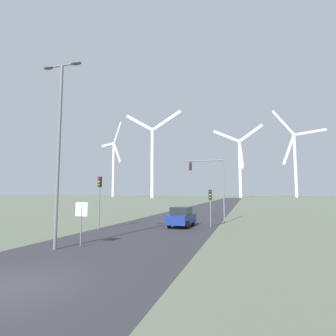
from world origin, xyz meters
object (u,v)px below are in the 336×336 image
object	(u,v)px
stop_sign_near	(81,216)
wind_turbine_far_left	(114,164)
wind_turbine_center	(240,162)
traffic_light_mast_overhead	(211,177)
car_approaching	(182,217)
traffic_light_post_near_left	(100,191)
wind_turbine_right	(295,157)
wind_turbine_left	(152,155)
traffic_light_post_near_right	(210,200)
streetlamp	(59,132)

from	to	relation	value
stop_sign_near	wind_turbine_far_left	bearing A→B (deg)	117.84
stop_sign_near	wind_turbine_center	size ratio (longest dim) A/B	0.05
traffic_light_mast_overhead	car_approaching	distance (m)	6.43
traffic_light_post_near_left	stop_sign_near	bearing A→B (deg)	-66.65
wind_turbine_right	traffic_light_mast_overhead	bearing A→B (deg)	-102.13
traffic_light_mast_overhead	wind_turbine_center	xyz separation A→B (m)	(0.24, 160.01, 20.04)
car_approaching	traffic_light_mast_overhead	bearing A→B (deg)	65.14
wind_turbine_left	wind_turbine_right	xyz separation A→B (m)	(93.57, 53.61, 1.59)
stop_sign_near	traffic_light_mast_overhead	distance (m)	16.34
traffic_light_post_near_right	wind_turbine_left	distance (m)	147.50
wind_turbine_far_left	wind_turbine_left	world-z (taller)	wind_turbine_far_left
streetlamp	traffic_light_mast_overhead	xyz separation A→B (m)	(6.54, 16.12, -1.74)
wind_turbine_center	traffic_light_post_near_left	bearing A→B (deg)	-93.00
wind_turbine_center	traffic_light_mast_overhead	bearing A→B (deg)	-90.09
traffic_light_post_near_right	wind_turbine_left	size ratio (longest dim) A/B	0.06
traffic_light_mast_overhead	wind_turbine_left	world-z (taller)	wind_turbine_left
traffic_light_mast_overhead	wind_turbine_far_left	size ratio (longest dim) A/B	0.11
traffic_light_post_near_left	wind_turbine_far_left	size ratio (longest dim) A/B	0.07
streetlamp	traffic_light_mast_overhead	size ratio (longest dim) A/B	1.55
wind_turbine_left	wind_turbine_center	distance (m)	61.94
wind_turbine_left	stop_sign_near	bearing A→B (deg)	-71.59
traffic_light_post_near_right	car_approaching	world-z (taller)	traffic_light_post_near_right
wind_turbine_far_left	wind_turbine_right	size ratio (longest dim) A/B	0.94
wind_turbine_right	wind_turbine_far_left	bearing A→B (deg)	-173.48
streetlamp	wind_turbine_center	size ratio (longest dim) A/B	0.21
streetlamp	wind_turbine_right	bearing A→B (deg)	77.03
traffic_light_post_near_left	traffic_light_post_near_right	size ratio (longest dim) A/B	1.33
traffic_light_post_near_left	traffic_light_post_near_right	world-z (taller)	traffic_light_post_near_left
streetlamp	traffic_light_post_near_right	distance (m)	14.30
traffic_light_post_near_left	wind_turbine_right	world-z (taller)	wind_turbine_right
traffic_light_mast_overhead	car_approaching	size ratio (longest dim) A/B	1.64
wind_turbine_right	streetlamp	bearing A→B (deg)	-102.97
traffic_light_post_near_left	wind_turbine_right	xyz separation A→B (m)	(48.11, 192.22, 26.24)
traffic_light_post_near_left	traffic_light_mast_overhead	xyz separation A→B (m)	(8.58, 8.29, 1.53)
streetlamp	wind_turbine_left	world-z (taller)	wind_turbine_left
streetlamp	wind_turbine_right	world-z (taller)	wind_turbine_right
traffic_light_post_near_right	wind_turbine_right	size ratio (longest dim) A/B	0.05
traffic_light_post_near_left	traffic_light_mast_overhead	world-z (taller)	traffic_light_mast_overhead
streetlamp	stop_sign_near	distance (m)	4.98
wind_turbine_far_left	wind_turbine_left	size ratio (longest dim) A/B	1.10
traffic_light_post_near_left	traffic_light_mast_overhead	distance (m)	12.02
wind_turbine_far_left	wind_turbine_right	xyz separation A→B (m)	(141.74, 16.19, 1.76)
wind_turbine_far_left	streetlamp	bearing A→B (deg)	-62.51
traffic_light_post_near_left	wind_turbine_far_left	xyz separation A→B (m)	(-93.63, 176.03, 24.48)
traffic_light_post_near_right	wind_turbine_far_left	bearing A→B (deg)	120.83
stop_sign_near	wind_turbine_far_left	distance (m)	208.32
wind_turbine_far_left	wind_turbine_center	distance (m)	102.78
traffic_light_mast_overhead	wind_turbine_left	distance (m)	142.96
streetlamp	traffic_light_mast_overhead	bearing A→B (deg)	67.91
streetlamp	car_approaching	distance (m)	13.53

